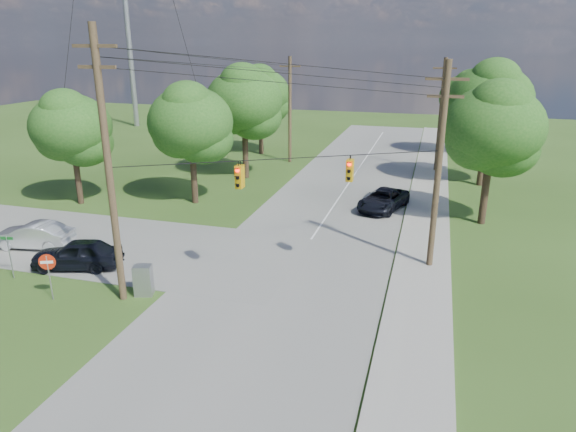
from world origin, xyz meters
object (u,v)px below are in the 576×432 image
(pole_sw, at_px, (108,167))
(car_main_north, at_px, (383,200))
(pole_ne, at_px, (439,165))
(pole_north_e, at_px, (440,115))
(pole_north_w, at_px, (290,109))
(do_not_enter_sign, at_px, (48,267))
(control_cabinet, at_px, (143,280))
(car_cross_dark, at_px, (77,254))
(car_cross_silver, at_px, (33,235))

(pole_sw, xyz_separation_m, car_main_north, (10.10, 16.74, -5.50))
(pole_sw, relative_size, pole_ne, 1.14)
(pole_north_e, height_order, pole_north_w, same)
(pole_ne, xyz_separation_m, do_not_enter_sign, (-16.54, -8.61, -3.81))
(pole_ne, height_order, control_cabinet, pole_ne)
(pole_north_e, relative_size, car_cross_dark, 2.21)
(pole_ne, relative_size, car_cross_dark, 2.32)
(pole_ne, bearing_deg, car_main_north, 110.41)
(pole_sw, distance_m, pole_ne, 15.51)
(pole_north_w, height_order, car_cross_silver, pole_north_w)
(do_not_enter_sign, bearing_deg, car_cross_dark, 86.11)
(pole_north_w, relative_size, car_cross_dark, 2.21)
(pole_sw, relative_size, control_cabinet, 8.07)
(car_cross_dark, height_order, car_main_north, car_cross_dark)
(car_cross_silver, relative_size, control_cabinet, 3.00)
(pole_north_w, distance_m, car_cross_silver, 27.18)
(car_main_north, height_order, control_cabinet, control_cabinet)
(pole_ne, height_order, do_not_enter_sign, pole_ne)
(car_cross_dark, relative_size, do_not_enter_sign, 1.99)
(pole_north_w, bearing_deg, pole_north_e, 0.00)
(pole_north_e, distance_m, do_not_enter_sign, 34.96)
(pole_ne, height_order, pole_north_w, pole_ne)
(car_main_north, bearing_deg, pole_north_e, 91.83)
(car_main_north, xyz_separation_m, control_cabinet, (-9.36, -16.14, 0.01))
(pole_north_e, distance_m, car_main_north, 14.01)
(car_main_north, bearing_deg, car_cross_silver, -128.82)
(pole_ne, distance_m, pole_north_w, 26.03)
(pole_north_e, bearing_deg, pole_sw, -114.52)
(pole_sw, xyz_separation_m, pole_ne, (13.50, 7.60, -0.76))
(pole_ne, xyz_separation_m, control_cabinet, (-12.76, -7.00, -4.72))
(car_cross_dark, bearing_deg, car_main_north, 119.31)
(pole_sw, distance_m, pole_north_w, 29.62)
(pole_north_w, relative_size, control_cabinet, 6.72)
(pole_north_w, relative_size, car_cross_silver, 2.24)
(control_cabinet, bearing_deg, car_cross_silver, 143.21)
(pole_ne, bearing_deg, car_cross_dark, -163.29)
(car_cross_dark, xyz_separation_m, car_cross_silver, (-4.25, 1.69, -0.04))
(do_not_enter_sign, bearing_deg, pole_sw, -4.20)
(car_cross_dark, height_order, car_cross_silver, car_cross_dark)
(pole_sw, xyz_separation_m, control_cabinet, (0.74, 0.60, -5.48))
(pole_north_e, bearing_deg, car_main_north, -104.80)
(pole_sw, xyz_separation_m, pole_north_e, (13.50, 29.60, -1.10))
(pole_sw, height_order, car_cross_silver, pole_sw)
(pole_north_w, xyz_separation_m, car_cross_dark, (-3.76, -27.30, -4.33))
(car_cross_dark, height_order, control_cabinet, car_cross_dark)
(pole_ne, distance_m, car_cross_silver, 22.70)
(car_cross_silver, distance_m, do_not_enter_sign, 7.39)
(pole_north_e, height_order, do_not_enter_sign, pole_north_e)
(pole_north_w, bearing_deg, car_cross_silver, -107.37)
(pole_sw, height_order, pole_north_e, pole_sw)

